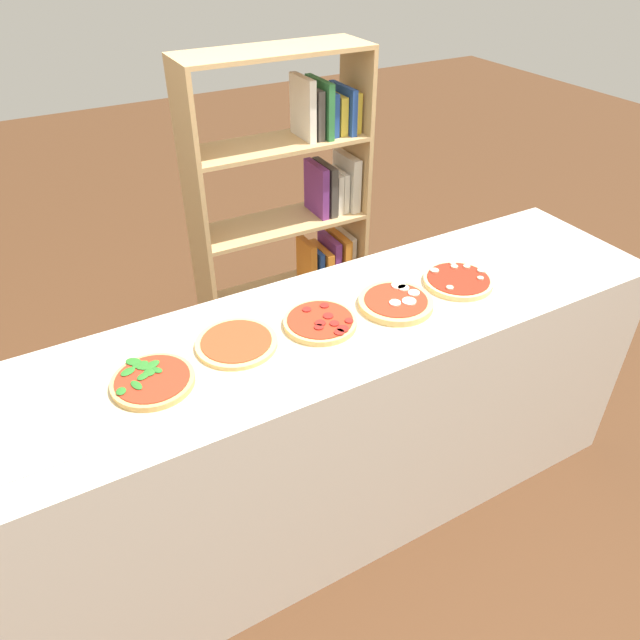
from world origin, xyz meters
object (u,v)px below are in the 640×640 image
at_px(pizza_spinach_0, 152,380).
at_px(bookshelf, 303,224).
at_px(pizza_pepperoni_2, 320,322).
at_px(pizza_mushroom_4, 458,281).
at_px(pizza_plain_1, 236,343).
at_px(pizza_mozzarella_3, 396,302).

bearing_deg(pizza_spinach_0, bookshelf, 45.13).
height_order(pizza_spinach_0, pizza_pepperoni_2, same).
bearing_deg(pizza_mushroom_4, pizza_pepperoni_2, 177.74).
height_order(pizza_plain_1, pizza_pepperoni_2, pizza_pepperoni_2).
relative_size(pizza_plain_1, pizza_mushroom_4, 1.03).
distance_m(pizza_plain_1, pizza_pepperoni_2, 0.26).
xyz_separation_m(pizza_pepperoni_2, pizza_mozzarella_3, (0.26, -0.03, 0.00)).
xyz_separation_m(pizza_mozzarella_3, bookshelf, (0.19, 0.99, -0.20)).
bearing_deg(pizza_mushroom_4, pizza_plain_1, 176.27).
height_order(pizza_plain_1, pizza_mushroom_4, pizza_mushroom_4).
bearing_deg(pizza_pepperoni_2, pizza_spinach_0, -178.37).
bearing_deg(pizza_spinach_0, pizza_plain_1, 9.83).
bearing_deg(pizza_mushroom_4, pizza_mozzarella_3, -178.40).
relative_size(pizza_spinach_0, pizza_pepperoni_2, 1.02).
bearing_deg(pizza_plain_1, pizza_spinach_0, -170.17).
relative_size(pizza_spinach_0, pizza_mushroom_4, 0.98).
bearing_deg(pizza_plain_1, pizza_mushroom_4, -3.73).
relative_size(pizza_mozzarella_3, pizza_mushroom_4, 1.03).
bearing_deg(pizza_pepperoni_2, bookshelf, 64.98).
xyz_separation_m(pizza_mozzarella_3, pizza_mushroom_4, (0.26, 0.01, -0.00)).
bearing_deg(pizza_plain_1, bookshelf, 52.67).
xyz_separation_m(pizza_pepperoni_2, bookshelf, (0.45, 0.97, -0.20)).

